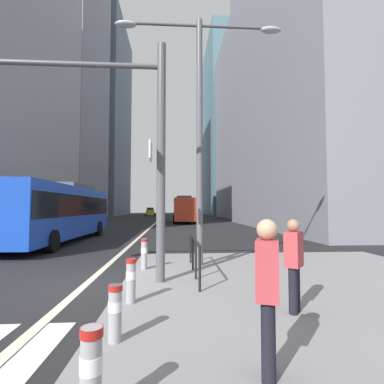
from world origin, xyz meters
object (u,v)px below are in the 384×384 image
Objects in this scene: traffic_signal_gantry at (91,123)px; pedestrian_walking at (294,261)px; pedestrian_waiting at (268,289)px; car_oncoming_mid at (150,212)px; bollard_right at (131,278)px; car_receding_near at (186,213)px; city_bus_red_receding at (183,208)px; bollard_left at (115,310)px; street_lamp_post at (199,105)px; bollard_front at (91,370)px; city_bus_blue_oncoming at (60,210)px; bollard_back at (144,252)px.

traffic_signal_gantry is 5.60m from pedestrian_walking.
pedestrian_walking is at bearing 59.89° from pedestrian_waiting.
pedestrian_waiting is at bearing -84.43° from car_oncoming_mid.
pedestrian_waiting reaches higher than pedestrian_walking.
bollard_right is 3.02m from pedestrian_walking.
car_receding_near is 0.76× the size of traffic_signal_gantry.
city_bus_red_receding is 34.60m from bollard_left.
bollard_right is at bearing -115.03° from street_lamp_post.
pedestrian_walking is (0.77, -33.61, -0.80)m from city_bus_red_receding.
traffic_signal_gantry is 5.97m from bollard_front.
pedestrian_waiting is at bearing -53.37° from traffic_signal_gantry.
traffic_signal_gantry is at bearing -145.46° from street_lamp_post.
car_receding_near is at bearing 84.46° from traffic_signal_gantry.
city_bus_blue_oncoming is at bearing -91.36° from car_oncoming_mid.
car_receding_near is 5.15× the size of bollard_back.
car_oncoming_mid is 5.22× the size of bollard_back.
bollard_right is (-0.11, 3.13, 0.02)m from bollard_front.
street_lamp_post is 9.00× the size of bollard_back.
city_bus_blue_oncoming is at bearing 118.29° from pedestrian_waiting.
bollard_back is at bearing -94.20° from city_bus_red_receding.
pedestrian_walking is (7.33, -62.27, 0.05)m from car_oncoming_mid.
bollard_front is at bearing -102.96° from street_lamp_post.
pedestrian_walking is (1.08, 1.86, -0.05)m from pedestrian_waiting.
traffic_signal_gantry is 0.75× the size of street_lamp_post.
traffic_signal_gantry is 7.49× the size of bollard_front.
city_bus_blue_oncoming is 14.72m from pedestrian_walking.
bollard_right is at bearing 166.29° from pedestrian_walking.
city_bus_red_receding is 1.39× the size of street_lamp_post.
city_bus_blue_oncoming is at bearing 114.29° from traffic_signal_gantry.
bollard_back is at bearing 91.51° from bollard_front.
traffic_signal_gantry is at bearing -128.34° from bollard_back.
car_receding_near is (7.37, -16.92, 0.00)m from car_oncoming_mid.
car_oncoming_mid is at bearing 94.01° from bollard_front.
traffic_signal_gantry is at bearing 126.63° from pedestrian_waiting.
city_bus_blue_oncoming reaches higher than car_oncoming_mid.
city_bus_blue_oncoming is at bearing 125.46° from pedestrian_walking.
pedestrian_walking is at bearing -83.28° from car_oncoming_mid.
street_lamp_post reaches higher than car_oncoming_mid.
pedestrian_walking is at bearing -73.36° from street_lamp_post.
bollard_left is 0.45× the size of pedestrian_waiting.
traffic_signal_gantry is (3.19, -60.01, 3.08)m from car_oncoming_mid.
bollard_left is (-1.63, -5.13, -4.71)m from street_lamp_post.
bollard_right is (-2.95, -44.64, -0.38)m from car_receding_near.
car_oncoming_mid is 58.51m from street_lamp_post.
city_bus_red_receding reaches higher than pedestrian_waiting.
bollard_back is at bearing 108.49° from pedestrian_waiting.
city_bus_blue_oncoming is 12.64m from bollard_right.
street_lamp_post is at bearing -84.03° from car_oncoming_mid.
pedestrian_waiting is at bearing -28.06° from bollard_left.
traffic_signal_gantry is 3.92m from bollard_back.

